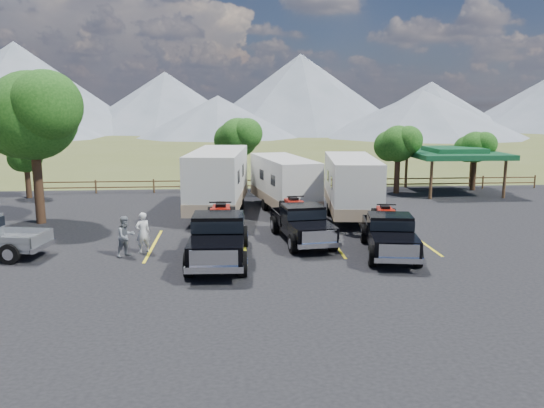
{
  "coord_description": "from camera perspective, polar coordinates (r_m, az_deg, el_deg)",
  "views": [
    {
      "loc": [
        -2.53,
        -18.93,
        6.1
      ],
      "look_at": [
        -0.67,
        5.14,
        1.6
      ],
      "focal_mm": 35.0,
      "sensor_mm": 36.0,
      "label": 1
    }
  ],
  "objects": [
    {
      "name": "tree_ne_b",
      "position": [
        40.99,
        20.99,
        5.71
      ],
      "size": [
        2.77,
        2.59,
        4.27
      ],
      "color": "#301C12",
      "rests_on": "ground"
    },
    {
      "name": "rig_left",
      "position": [
        21.14,
        -5.73,
        -3.28
      ],
      "size": [
        2.42,
        6.43,
        2.12
      ],
      "rotation": [
        0.0,
        0.0,
        -0.03
      ],
      "color": "black",
      "rests_on": "asphalt_lot"
    },
    {
      "name": "rig_right",
      "position": [
        22.5,
        12.46,
        -2.95
      ],
      "size": [
        2.67,
        5.83,
        1.88
      ],
      "rotation": [
        0.0,
        0.0,
        -0.16
      ],
      "color": "black",
      "rests_on": "asphalt_lot"
    },
    {
      "name": "trailer_right",
      "position": [
        29.23,
        8.52,
        1.91
      ],
      "size": [
        3.3,
        9.53,
        3.29
      ],
      "rotation": [
        0.0,
        0.0,
        -0.11
      ],
      "color": "silver",
      "rests_on": "asphalt_lot"
    },
    {
      "name": "rail_fence",
      "position": [
        38.1,
        2.46,
        2.26
      ],
      "size": [
        36.12,
        0.12,
        1.0
      ],
      "color": "brown",
      "rests_on": "ground"
    },
    {
      "name": "person_a",
      "position": [
        22.68,
        -13.73,
        -3.01
      ],
      "size": [
        0.75,
        0.67,
        1.72
      ],
      "primitive_type": "imported",
      "rotation": [
        0.0,
        0.0,
        3.67
      ],
      "color": "silver",
      "rests_on": "asphalt_lot"
    },
    {
      "name": "stall_lines",
      "position": [
        23.85,
        1.83,
        -4.16
      ],
      "size": [
        12.12,
        5.5,
        0.01
      ],
      "color": "yellow",
      "rests_on": "asphalt_lot"
    },
    {
      "name": "tree_north",
      "position": [
        38.02,
        -3.68,
        7.12
      ],
      "size": [
        3.46,
        3.24,
        5.25
      ],
      "color": "#301C12",
      "rests_on": "ground"
    },
    {
      "name": "mountain_range",
      "position": [
        125.03,
        -6.89,
        11.3
      ],
      "size": [
        209.0,
        71.0,
        20.0
      ],
      "color": "slate",
      "rests_on": "ground"
    },
    {
      "name": "rig_center",
      "position": [
        23.99,
        3.18,
        -1.86
      ],
      "size": [
        2.55,
        5.84,
        1.89
      ],
      "rotation": [
        0.0,
        0.0,
        0.13
      ],
      "color": "black",
      "rests_on": "asphalt_lot"
    },
    {
      "name": "trailer_left",
      "position": [
        29.99,
        -5.79,
        2.49
      ],
      "size": [
        3.52,
        10.38,
        3.59
      ],
      "rotation": [
        0.0,
        0.0,
        -0.1
      ],
      "color": "silver",
      "rests_on": "asphalt_lot"
    },
    {
      "name": "pavilion",
      "position": [
        39.29,
        18.97,
        5.15
      ],
      "size": [
        6.2,
        6.2,
        3.22
      ],
      "color": "brown",
      "rests_on": "ground"
    },
    {
      "name": "ground",
      "position": [
        20.05,
        3.07,
        -7.17
      ],
      "size": [
        320.0,
        320.0,
        0.0
      ],
      "primitive_type": "plane",
      "color": "#515925",
      "rests_on": "ground"
    },
    {
      "name": "trailer_center",
      "position": [
        30.87,
        1.27,
        2.28
      ],
      "size": [
        3.62,
        8.92,
        3.09
      ],
      "rotation": [
        0.0,
        0.0,
        0.19
      ],
      "color": "silver",
      "rests_on": "asphalt_lot"
    },
    {
      "name": "person_b",
      "position": [
        22.31,
        -15.45,
        -3.38
      ],
      "size": [
        1.03,
        1.02,
        1.67
      ],
      "primitive_type": "imported",
      "rotation": [
        0.0,
        0.0,
        0.76
      ],
      "color": "slate",
      "rests_on": "asphalt_lot"
    },
    {
      "name": "tree_big_nw",
      "position": [
        29.7,
        -24.42,
        8.66
      ],
      "size": [
        5.54,
        5.18,
        7.84
      ],
      "color": "#301C12",
      "rests_on": "ground"
    },
    {
      "name": "asphalt_lot",
      "position": [
        22.9,
        2.1,
        -4.85
      ],
      "size": [
        44.0,
        34.0,
        0.04
      ],
      "primitive_type": "cube",
      "color": "black",
      "rests_on": "ground"
    },
    {
      "name": "tree_nw_small",
      "position": [
        38.54,
        -24.98,
        4.64
      ],
      "size": [
        2.59,
        2.43,
        3.85
      ],
      "color": "#301C12",
      "rests_on": "ground"
    },
    {
      "name": "tree_ne_a",
      "position": [
        37.83,
        13.38,
        6.31
      ],
      "size": [
        3.11,
        2.92,
        4.76
      ],
      "color": "#301C12",
      "rests_on": "ground"
    }
  ]
}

